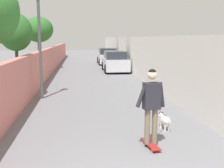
% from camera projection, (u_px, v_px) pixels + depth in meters
% --- Properties ---
extents(ground_plane, '(80.00, 80.00, 0.00)m').
position_uv_depth(ground_plane, '(93.00, 77.00, 17.64)').
color(ground_plane, slate).
extents(wall_left, '(48.00, 0.30, 1.82)m').
position_uv_depth(wall_left, '(41.00, 67.00, 15.19)').
color(wall_left, '#CC726B').
rests_on(wall_left, ground).
extents(fence_right, '(48.00, 0.30, 2.60)m').
position_uv_depth(fence_right, '(146.00, 59.00, 15.80)').
color(fence_right, white).
rests_on(fence_right, ground).
extents(tree_left_far, '(1.89, 1.89, 3.95)m').
position_uv_depth(tree_left_far, '(15.00, 32.00, 15.67)').
color(tree_left_far, '#473523').
rests_on(tree_left_far, ground).
extents(tree_left_distant, '(2.29, 2.29, 4.19)m').
position_uv_depth(tree_left_distant, '(39.00, 30.00, 21.55)').
color(tree_left_distant, '#473523').
rests_on(tree_left_distant, ground).
extents(lamp_post, '(0.36, 0.36, 4.43)m').
position_uv_depth(lamp_post, '(39.00, 25.00, 11.03)').
color(lamp_post, '#4C4C51').
rests_on(lamp_post, ground).
extents(skateboard, '(0.82, 0.31, 0.08)m').
position_uv_depth(skateboard, '(151.00, 144.00, 6.39)').
color(skateboard, maroon).
rests_on(skateboard, ground).
extents(person_skateboarder, '(0.27, 0.72, 1.75)m').
position_uv_depth(person_skateboarder, '(152.00, 101.00, 6.21)').
color(person_skateboarder, '#726651').
rests_on(person_skateboarder, skateboard).
extents(dog, '(1.48, 0.85, 1.06)m').
position_uv_depth(dog, '(164.00, 120.00, 7.58)').
color(dog, white).
rests_on(dog, ground).
extents(car_near, '(3.93, 1.80, 1.54)m').
position_uv_depth(car_near, '(115.00, 62.00, 20.73)').
color(car_near, silver).
rests_on(car_near, ground).
extents(car_far, '(3.86, 1.80, 1.54)m').
position_uv_depth(car_far, '(107.00, 57.00, 26.62)').
color(car_far, silver).
rests_on(car_far, ground).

